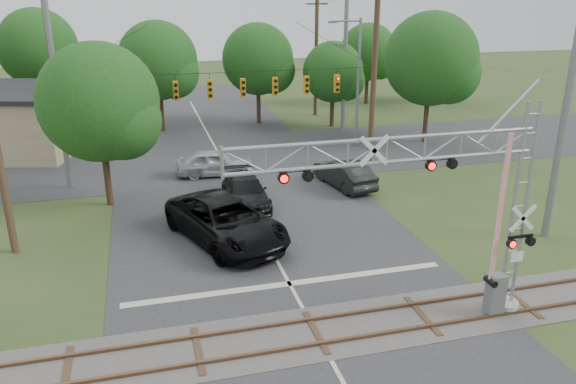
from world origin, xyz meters
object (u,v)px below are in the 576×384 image
object	(u,v)px
pickup_black	(226,221)
streetlight	(356,77)
crossing_gantry	(439,197)
car_dark	(245,191)
sedan_silver	(215,163)
traffic_signal_span	(240,84)

from	to	relation	value
pickup_black	streetlight	world-z (taller)	streetlight
crossing_gantry	streetlight	size ratio (longest dim) A/B	1.17
car_dark	crossing_gantry	bearing A→B (deg)	-72.18
sedan_silver	streetlight	distance (m)	12.49
traffic_signal_span	sedan_silver	world-z (taller)	traffic_signal_span
traffic_signal_span	pickup_black	bearing A→B (deg)	-104.91
crossing_gantry	traffic_signal_span	world-z (taller)	traffic_signal_span
sedan_silver	traffic_signal_span	bearing A→B (deg)	-88.44
crossing_gantry	streetlight	distance (m)	23.51
traffic_signal_span	pickup_black	xyz separation A→B (m)	(-2.61, -9.79, -4.68)
crossing_gantry	sedan_silver	bearing A→B (deg)	104.82
crossing_gantry	streetlight	world-z (taller)	streetlight
car_dark	pickup_black	bearing A→B (deg)	-110.92
traffic_signal_span	crossing_gantry	bearing A→B (deg)	-80.33
pickup_black	streetlight	xyz separation A→B (m)	(11.77, 14.14, 4.14)
crossing_gantry	pickup_black	size ratio (longest dim) A/B	1.49
crossing_gantry	car_dark	bearing A→B (deg)	107.08
traffic_signal_span	sedan_silver	distance (m)	5.18
traffic_signal_span	car_dark	distance (m)	7.35
car_dark	sedan_silver	world-z (taller)	sedan_silver
sedan_silver	pickup_black	bearing A→B (deg)	-178.87
car_dark	streetlight	bearing A→B (deg)	44.90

